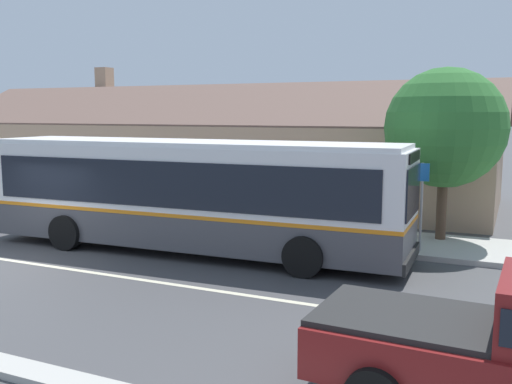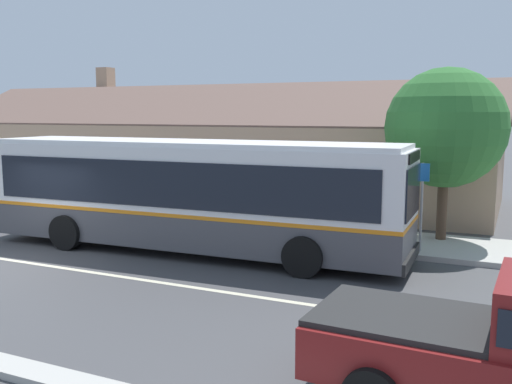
{
  "view_description": "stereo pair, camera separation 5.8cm",
  "coord_description": "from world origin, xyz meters",
  "px_view_note": "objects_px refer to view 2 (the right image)",
  "views": [
    {
      "loc": [
        11.85,
        -10.61,
        3.89
      ],
      "look_at": [
        5.54,
        3.13,
        1.77
      ],
      "focal_mm": 40.0,
      "sensor_mm": 36.0,
      "label": 1
    },
    {
      "loc": [
        11.9,
        -10.58,
        3.89
      ],
      "look_at": [
        5.54,
        3.13,
        1.77
      ],
      "focal_mm": 40.0,
      "sensor_mm": 36.0,
      "label": 2
    }
  ],
  "objects_px": {
    "transit_bus": "(190,192)",
    "street_tree_primary": "(446,128)",
    "bench_by_building": "(109,204)",
    "bench_down_street": "(224,216)",
    "bus_stop_sign": "(422,197)"
  },
  "relations": [
    {
      "from": "bench_by_building",
      "to": "bus_stop_sign",
      "type": "distance_m",
      "value": 11.22
    },
    {
      "from": "bench_down_street",
      "to": "bus_stop_sign",
      "type": "xyz_separation_m",
      "value": [
        6.25,
        -0.48,
        1.08
      ]
    },
    {
      "from": "street_tree_primary",
      "to": "bus_stop_sign",
      "type": "distance_m",
      "value": 2.54
    },
    {
      "from": "transit_bus",
      "to": "bench_by_building",
      "type": "xyz_separation_m",
      "value": [
        -5.17,
        2.84,
        -1.1
      ]
    },
    {
      "from": "bench_down_street",
      "to": "bench_by_building",
      "type": "bearing_deg",
      "value": 176.81
    },
    {
      "from": "transit_bus",
      "to": "street_tree_primary",
      "type": "distance_m",
      "value": 7.6
    },
    {
      "from": "bench_down_street",
      "to": "bus_stop_sign",
      "type": "distance_m",
      "value": 6.36
    },
    {
      "from": "bench_down_street",
      "to": "street_tree_primary",
      "type": "distance_m",
      "value": 7.3
    },
    {
      "from": "transit_bus",
      "to": "bench_by_building",
      "type": "distance_m",
      "value": 6.0
    },
    {
      "from": "bench_down_street",
      "to": "street_tree_primary",
      "type": "height_order",
      "value": "street_tree_primary"
    },
    {
      "from": "bench_by_building",
      "to": "bus_stop_sign",
      "type": "height_order",
      "value": "bus_stop_sign"
    },
    {
      "from": "bench_down_street",
      "to": "bus_stop_sign",
      "type": "relative_size",
      "value": 0.63
    },
    {
      "from": "transit_bus",
      "to": "street_tree_primary",
      "type": "xyz_separation_m",
      "value": [
        6.3,
        3.87,
        1.76
      ]
    },
    {
      "from": "transit_bus",
      "to": "bench_by_building",
      "type": "height_order",
      "value": "transit_bus"
    },
    {
      "from": "transit_bus",
      "to": "street_tree_primary",
      "type": "relative_size",
      "value": 2.37
    }
  ]
}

